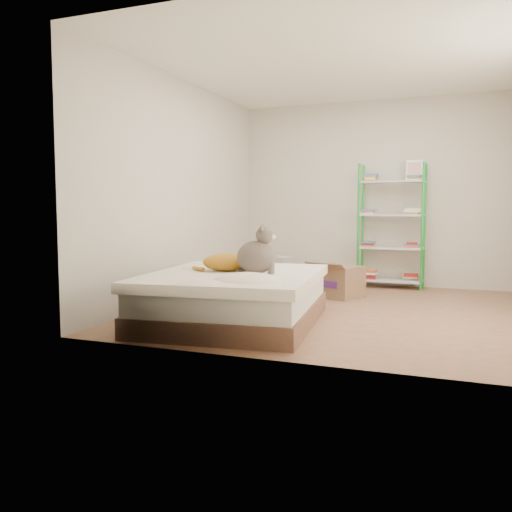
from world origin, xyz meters
The scene contains 7 objects.
room centered at (0.00, 0.00, 1.30)m, with size 3.81×4.21×2.61m.
bed centered at (-0.76, -1.03, 0.24)m, with size 1.74×2.07×0.49m.
orange_cat centered at (-0.87, -0.96, 0.60)m, with size 0.55×0.29×0.22m, color orange, non-canonical shape.
grey_cat centered at (-0.54, -1.04, 0.71)m, with size 0.33×0.39×0.44m, color #66584F, non-canonical shape.
shelf_unit centered at (0.31, 1.88, 0.83)m, with size 0.88×0.36×1.74m.
cardboard_box centered at (-0.20, 0.83, 0.20)m, with size 0.68×0.70×0.45m.
white_bin centered at (-1.31, 1.85, 0.19)m, with size 0.40×0.38×0.38m.
Camera 1 is at (1.29, -5.69, 1.09)m, focal length 38.00 mm.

